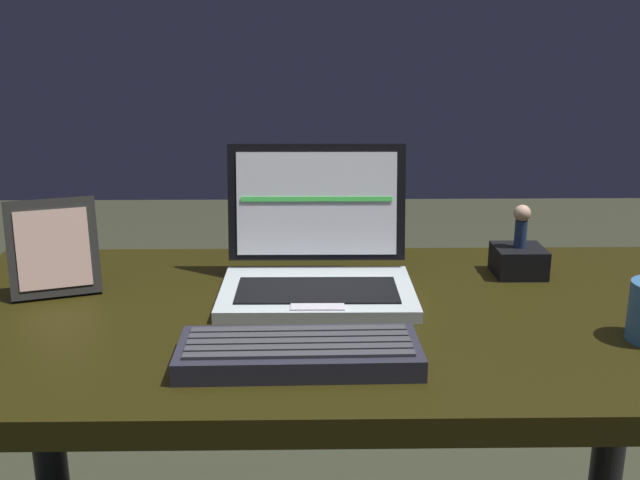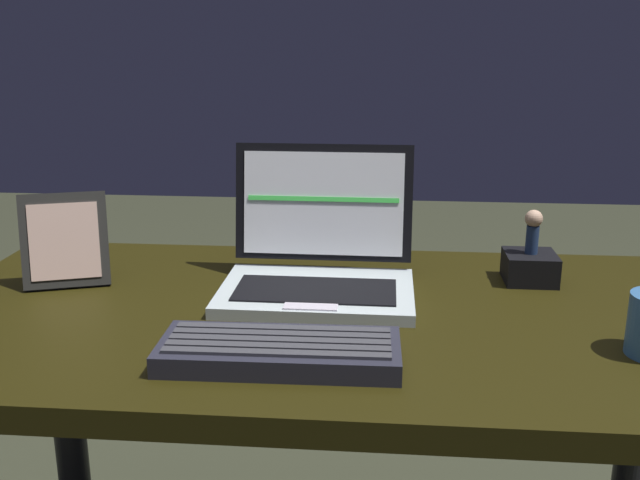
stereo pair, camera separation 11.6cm
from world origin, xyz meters
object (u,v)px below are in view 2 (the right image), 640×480
laptop_front (319,264)px  figurine_stand (530,267)px  external_keyboard (280,351)px  figurine (533,228)px  photo_frame (65,241)px

laptop_front → figurine_stand: size_ratio=3.62×
external_keyboard → figurine: (0.39, 0.36, 0.08)m
photo_frame → figurine: (0.79, 0.09, 0.02)m
photo_frame → figurine_stand: 0.80m
external_keyboard → figurine: size_ratio=4.13×
figurine → figurine_stand: bearing=26.6°
laptop_front → external_keyboard: laptop_front is taller
photo_frame → figurine: size_ratio=2.09×
external_keyboard → figurine_stand: bearing=42.6°
figurine → photo_frame: bearing=-173.3°
laptop_front → figurine: laptop_front is taller
external_keyboard → photo_frame: bearing=146.7°
external_keyboard → photo_frame: 0.49m
laptop_front → figurine_stand: laptop_front is taller
external_keyboard → figurine_stand: size_ratio=3.65×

